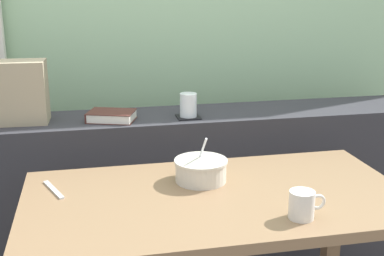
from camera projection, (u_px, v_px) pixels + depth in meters
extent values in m
cube|color=#2D2D33|center=(165.00, 200.00, 2.35)|extent=(2.80, 0.34, 0.82)
cube|color=brown|center=(331.00, 237.00, 2.15)|extent=(0.06, 0.06, 0.68)
cube|color=#846647|center=(217.00, 199.00, 1.66)|extent=(1.26, 0.67, 0.03)
cube|color=black|center=(188.00, 117.00, 2.19)|extent=(0.10, 0.10, 0.00)
cylinder|color=white|center=(188.00, 105.00, 2.18)|extent=(0.07, 0.07, 0.10)
cylinder|color=#BC3D51|center=(188.00, 107.00, 2.18)|extent=(0.07, 0.07, 0.08)
cube|color=#47231E|center=(112.00, 120.00, 2.15)|extent=(0.22, 0.19, 0.00)
cube|color=silver|center=(112.00, 116.00, 2.14)|extent=(0.21, 0.18, 0.03)
cube|color=#47231E|center=(112.00, 112.00, 2.14)|extent=(0.22, 0.19, 0.00)
cube|color=#47231E|center=(90.00, 115.00, 2.15)|extent=(0.05, 0.13, 0.04)
cube|color=tan|center=(7.00, 93.00, 2.07)|extent=(0.33, 0.16, 0.26)
cylinder|color=beige|center=(201.00, 170.00, 1.76)|extent=(0.18, 0.18, 0.08)
cylinder|color=beige|center=(201.00, 161.00, 1.75)|extent=(0.19, 0.19, 0.01)
cylinder|color=#B27038|center=(201.00, 174.00, 1.76)|extent=(0.16, 0.16, 0.04)
cylinder|color=silver|center=(201.00, 155.00, 1.77)|extent=(0.03, 0.10, 0.15)
ellipsoid|color=silver|center=(199.00, 166.00, 1.81)|extent=(0.03, 0.05, 0.01)
cube|color=silver|center=(54.00, 190.00, 1.69)|extent=(0.08, 0.16, 0.01)
cylinder|color=silver|center=(302.00, 205.00, 1.48)|extent=(0.08, 0.08, 0.08)
torus|color=silver|center=(318.00, 202.00, 1.49)|extent=(0.05, 0.01, 0.05)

